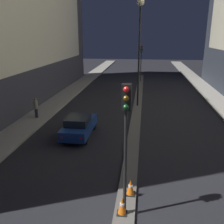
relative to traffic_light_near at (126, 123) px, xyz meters
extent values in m
cube|color=#56544F|center=(0.00, 16.38, -3.77)|extent=(0.82, 35.86, 0.13)
cylinder|color=black|center=(0.00, 0.03, -1.61)|extent=(0.12, 0.12, 4.18)
cube|color=black|center=(0.00, 0.03, 0.93)|extent=(0.32, 0.28, 0.90)
sphere|color=red|center=(0.00, -0.15, 1.23)|extent=(0.20, 0.20, 0.20)
sphere|color=#4C380A|center=(0.00, -0.15, 0.93)|extent=(0.20, 0.20, 0.20)
sphere|color=#0F3D19|center=(0.00, -0.15, 0.63)|extent=(0.20, 0.20, 0.20)
cylinder|color=black|center=(0.00, 28.64, -1.61)|extent=(0.12, 0.12, 4.18)
cube|color=black|center=(0.00, 28.64, 0.93)|extent=(0.32, 0.28, 0.90)
sphere|color=red|center=(0.00, 28.46, 1.23)|extent=(0.20, 0.20, 0.20)
sphere|color=#4C380A|center=(0.00, 28.46, 0.93)|extent=(0.20, 0.20, 0.20)
sphere|color=#0F3D19|center=(0.00, 28.46, 0.63)|extent=(0.20, 0.20, 0.20)
cylinder|color=black|center=(0.00, 15.48, 0.85)|extent=(0.16, 0.16, 9.12)
sphere|color=#F9EAB2|center=(0.00, 15.48, 5.60)|extent=(0.63, 0.63, 0.63)
cube|color=black|center=(-0.09, -0.03, -3.69)|extent=(0.39, 0.39, 0.03)
cone|color=orange|center=(-0.09, -0.03, -3.31)|extent=(0.32, 0.32, 0.72)
cylinder|color=white|center=(-0.09, -0.03, -3.28)|extent=(0.18, 0.18, 0.10)
cube|color=black|center=(0.16, 1.24, -3.69)|extent=(0.41, 0.41, 0.03)
cone|color=orange|center=(0.16, 1.24, -3.34)|extent=(0.34, 0.34, 0.67)
cylinder|color=white|center=(0.16, 1.24, -3.30)|extent=(0.19, 0.19, 0.09)
cube|color=navy|center=(-3.76, 7.66, -3.18)|extent=(1.72, 4.12, 0.66)
cube|color=black|center=(-3.76, 7.35, -2.61)|extent=(1.46, 1.85, 0.49)
cube|color=red|center=(-4.36, 5.60, -3.15)|extent=(0.14, 0.04, 0.10)
cube|color=red|center=(-3.16, 5.60, -3.15)|extent=(0.14, 0.04, 0.10)
cylinder|color=black|center=(-4.51, 8.94, -3.52)|extent=(0.22, 0.64, 0.64)
cylinder|color=black|center=(-3.01, 8.94, -3.52)|extent=(0.22, 0.64, 0.64)
cylinder|color=black|center=(-4.51, 6.39, -3.52)|extent=(0.22, 0.64, 0.64)
cylinder|color=black|center=(-3.01, 6.39, -3.52)|extent=(0.22, 0.64, 0.64)
cylinder|color=black|center=(-8.18, 10.61, -3.30)|extent=(0.24, 0.24, 0.76)
cylinder|color=gray|center=(-8.18, 10.61, -2.58)|extent=(0.33, 0.33, 0.68)
sphere|color=#9E704C|center=(-8.18, 10.61, -2.13)|extent=(0.22, 0.22, 0.22)
camera|label=1|loc=(0.57, -8.06, 2.94)|focal=40.00mm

